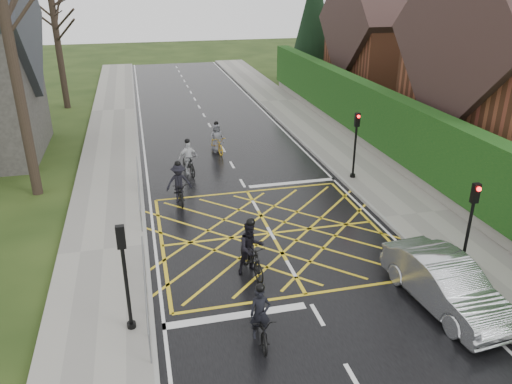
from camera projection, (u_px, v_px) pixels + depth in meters
name	position (u px, v px, depth m)	size (l,w,h in m)	color
ground	(271.00, 233.00, 18.55)	(120.00, 120.00, 0.00)	black
road	(271.00, 233.00, 18.55)	(9.00, 80.00, 0.01)	black
sidewalk_right	(416.00, 215.00, 19.82)	(3.00, 80.00, 0.15)	gray
sidewalk_left	(104.00, 251.00, 17.22)	(3.00, 80.00, 0.15)	gray
stone_wall	(387.00, 156.00, 25.43)	(0.50, 38.00, 0.70)	slate
hedge	(390.00, 123.00, 24.73)	(0.90, 38.00, 2.80)	#103B11
house_far	(403.00, 42.00, 36.04)	(9.80, 8.80, 10.30)	brown
conifer	(314.00, 25.00, 42.04)	(4.60, 4.60, 10.00)	black
tree_near	(2.00, 1.00, 18.79)	(9.24, 9.24, 11.44)	black
tree_far	(51.00, 2.00, 33.27)	(8.40, 8.40, 10.40)	black
railing_south	(145.00, 285.00, 14.11)	(0.05, 5.04, 1.03)	slate
railing_north	(139.00, 185.00, 20.79)	(0.05, 6.04, 1.03)	slate
traffic_light_ne	(355.00, 146.00, 22.73)	(0.24, 0.31, 3.21)	black
traffic_light_se	(468.00, 230.00, 15.24)	(0.24, 0.31, 3.21)	black
traffic_light_sw	(126.00, 279.00, 12.78)	(0.24, 0.31, 3.21)	black
cyclist_rear	(261.00, 322.00, 12.97)	(0.70, 1.74, 1.66)	black
cyclist_back	(251.00, 253.00, 15.82)	(0.95, 1.99, 1.93)	black
cyclist_mid	(179.00, 187.00, 20.93)	(1.10, 1.89, 1.81)	black
cyclist_front	(188.00, 161.00, 23.89)	(1.00, 1.81, 1.75)	black
cyclist_lead	(217.00, 142.00, 26.81)	(0.93, 1.85, 1.72)	#BC8C16
car	(445.00, 283.00, 14.26)	(1.55, 4.43, 1.46)	#B2B5B9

